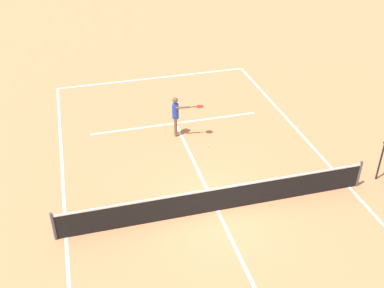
{
  "coord_description": "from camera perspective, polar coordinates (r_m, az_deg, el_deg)",
  "views": [
    {
      "loc": [
        3.98,
        11.47,
        10.29
      ],
      "look_at": [
        0.06,
        -3.07,
        0.8
      ],
      "focal_mm": 43.54,
      "sensor_mm": 36.0,
      "label": 1
    }
  ],
  "objects": [
    {
      "name": "tennis_ball",
      "position": [
        19.14,
        2.08,
        -0.2
      ],
      "size": [
        0.07,
        0.07,
        0.07
      ],
      "primitive_type": "sphere",
      "color": "#CCE033",
      "rests_on": "ground"
    },
    {
      "name": "tennis_net",
      "position": [
        15.59,
        3.18,
        -6.74
      ],
      "size": [
        10.7,
        0.1,
        1.07
      ],
      "color": "#4C4C51",
      "rests_on": "ground"
    },
    {
      "name": "court_lines",
      "position": [
        15.91,
        3.13,
        -8.12
      ],
      "size": [
        10.1,
        22.56,
        0.01
      ],
      "color": "white",
      "rests_on": "ground"
    },
    {
      "name": "ground_plane",
      "position": [
        15.91,
        3.13,
        -8.13
      ],
      "size": [
        60.0,
        60.0,
        0.0
      ],
      "primitive_type": "plane",
      "color": "#D37A4C"
    },
    {
      "name": "player_serving",
      "position": [
        19.4,
        -1.89,
        3.82
      ],
      "size": [
        1.28,
        0.72,
        1.78
      ],
      "rotation": [
        0.0,
        0.0,
        1.43
      ],
      "color": "brown",
      "rests_on": "ground"
    }
  ]
}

